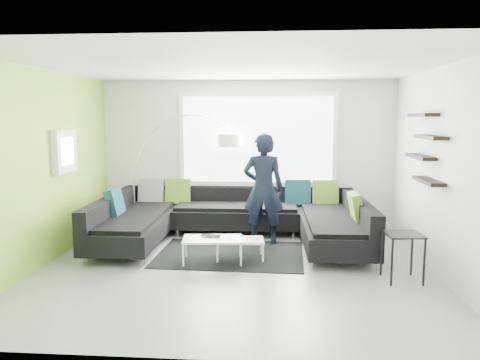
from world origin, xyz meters
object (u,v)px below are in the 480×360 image
object	(u,v)px
sectional_sofa	(233,221)
side_table	(402,257)
coffee_table	(226,249)
laptop	(210,237)
person	(263,189)
arc_lamp	(133,174)

from	to	relation	value
sectional_sofa	side_table	world-z (taller)	sectional_sofa
coffee_table	laptop	xyz separation A→B (m)	(-0.24, -0.06, 0.19)
side_table	laptop	world-z (taller)	side_table
person	arc_lamp	bearing A→B (deg)	-12.39
person	laptop	bearing A→B (deg)	56.79
sectional_sofa	side_table	size ratio (longest dim) A/B	6.95
sectional_sofa	person	world-z (taller)	person
sectional_sofa	laptop	size ratio (longest dim) A/B	13.78
sectional_sofa	coffee_table	bearing A→B (deg)	-92.11
sectional_sofa	side_table	xyz separation A→B (m)	(2.36, -1.54, -0.10)
side_table	person	size ratio (longest dim) A/B	0.34
arc_lamp	coffee_table	bearing A→B (deg)	-46.83
side_table	sectional_sofa	bearing A→B (deg)	146.87
person	laptop	size ratio (longest dim) A/B	5.86
side_table	person	world-z (taller)	person
coffee_table	arc_lamp	size ratio (longest dim) A/B	0.51
sectional_sofa	side_table	bearing A→B (deg)	-34.13
sectional_sofa	arc_lamp	distance (m)	2.15
arc_lamp	person	world-z (taller)	arc_lamp
arc_lamp	person	distance (m)	2.48
sectional_sofa	person	size ratio (longest dim) A/B	2.35
arc_lamp	side_table	bearing A→B (deg)	-34.36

